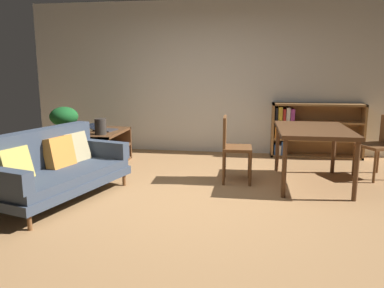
% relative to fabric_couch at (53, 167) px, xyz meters
% --- Properties ---
extents(ground_plane, '(8.16, 8.16, 0.00)m').
position_rel_fabric_couch_xyz_m(ground_plane, '(1.59, 0.23, -0.39)').
color(ground_plane, '#A87A4C').
extents(back_wall_panel, '(6.80, 0.10, 2.70)m').
position_rel_fabric_couch_xyz_m(back_wall_panel, '(1.59, 2.93, 0.96)').
color(back_wall_panel, silver).
rests_on(back_wall_panel, ground_plane).
extents(fabric_couch, '(1.24, 1.87, 0.81)m').
position_rel_fabric_couch_xyz_m(fabric_couch, '(0.00, 0.00, 0.00)').
color(fabric_couch, brown).
rests_on(fabric_couch, ground_plane).
extents(media_console, '(0.48, 1.06, 0.55)m').
position_rel_fabric_couch_xyz_m(media_console, '(0.01, 1.63, -0.11)').
color(media_console, '#56351E').
rests_on(media_console, ground_plane).
extents(open_laptop, '(0.49, 0.36, 0.09)m').
position_rel_fabric_couch_xyz_m(open_laptop, '(-0.07, 1.69, 0.18)').
color(open_laptop, '#333338').
rests_on(open_laptop, media_console).
extents(desk_speaker, '(0.17, 0.17, 0.24)m').
position_rel_fabric_couch_xyz_m(desk_speaker, '(0.05, 1.33, 0.28)').
color(desk_speaker, '#2D2823').
rests_on(desk_speaker, media_console).
extents(potted_floor_plant, '(0.50, 0.49, 0.90)m').
position_rel_fabric_couch_xyz_m(potted_floor_plant, '(-0.81, 1.88, 0.24)').
color(potted_floor_plant, '#333338').
rests_on(potted_floor_plant, ground_plane).
extents(dining_table, '(0.90, 1.32, 0.75)m').
position_rel_fabric_couch_xyz_m(dining_table, '(3.06, 1.07, 0.29)').
color(dining_table, '#56351E').
rests_on(dining_table, ground_plane).
extents(dining_chair_near, '(0.60, 0.59, 0.86)m').
position_rel_fabric_couch_xyz_m(dining_chair_near, '(4.08, 1.55, 0.11)').
color(dining_chair_near, brown).
rests_on(dining_chair_near, ground_plane).
extents(dining_chair_far, '(0.40, 0.43, 0.89)m').
position_rel_fabric_couch_xyz_m(dining_chair_far, '(2.02, 1.03, 0.12)').
color(dining_chair_far, brown).
rests_on(dining_chair_far, ground_plane).
extents(bookshelf, '(1.53, 0.31, 0.93)m').
position_rel_fabric_couch_xyz_m(bookshelf, '(3.28, 2.76, 0.08)').
color(bookshelf, olive).
rests_on(bookshelf, ground_plane).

